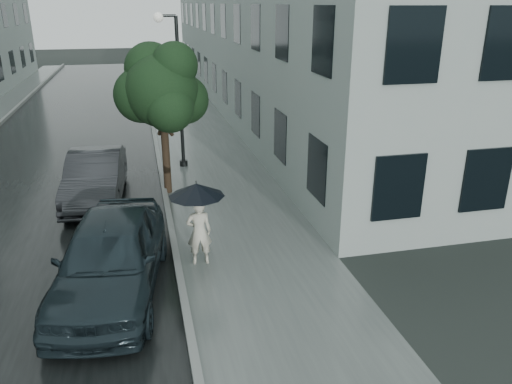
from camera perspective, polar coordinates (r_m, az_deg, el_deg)
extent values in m
plane|color=black|center=(9.71, 1.59, -12.95)|extent=(120.00, 120.00, 0.00)
cube|color=slate|center=(20.65, -6.27, 5.56)|extent=(3.50, 60.00, 0.01)
cube|color=slate|center=(20.50, -11.36, 5.37)|extent=(0.15, 60.00, 0.15)
cube|color=black|center=(20.73, -21.06, 4.33)|extent=(6.85, 60.00, 0.00)
cube|color=gray|center=(28.34, 2.45, 19.00)|extent=(7.00, 36.00, 9.00)
cube|color=black|center=(27.62, -4.92, 18.90)|extent=(0.08, 32.40, 7.20)
cube|color=black|center=(38.70, -26.70, 16.68)|extent=(0.08, 16.20, 6.40)
imported|color=beige|center=(10.88, -6.52, -4.54)|extent=(0.55, 0.37, 1.50)
cylinder|color=black|center=(10.63, -6.73, -1.96)|extent=(0.02, 0.02, 0.60)
cone|color=black|center=(10.47, -6.83, 0.25)|extent=(1.28, 1.28, 0.28)
cylinder|color=black|center=(10.41, -6.86, 1.08)|extent=(0.02, 0.02, 0.08)
cylinder|color=black|center=(10.76, -6.65, -3.57)|extent=(0.03, 0.03, 0.06)
cylinder|color=#332619|center=(15.05, -10.24, 4.04)|extent=(0.23, 0.23, 2.27)
sphere|color=#1A3819|center=(14.63, -10.73, 11.31)|extent=(2.08, 2.08, 2.08)
sphere|color=#1A3819|center=(14.96, -8.20, 10.41)|extent=(1.43, 1.43, 1.43)
sphere|color=#1A3819|center=(14.95, -12.93, 10.74)|extent=(1.60, 1.60, 1.60)
sphere|color=#1A3819|center=(14.15, -9.85, 9.38)|extent=(1.35, 1.35, 1.35)
sphere|color=#1A3819|center=(15.01, -11.91, 13.63)|extent=(1.52, 1.52, 1.52)
sphere|color=#1A3819|center=(14.40, -9.27, 14.13)|extent=(1.29, 1.29, 1.29)
cylinder|color=black|center=(17.24, -8.68, 10.94)|extent=(0.12, 0.12, 5.01)
cylinder|color=black|center=(17.80, -8.26, 3.29)|extent=(0.28, 0.28, 0.20)
cylinder|color=black|center=(16.97, -10.05, 19.23)|extent=(0.50, 0.09, 0.08)
sphere|color=silver|center=(16.95, -11.10, 18.99)|extent=(0.32, 0.32, 0.32)
imported|color=#19252B|center=(10.14, -16.28, -7.08)|extent=(2.52, 4.85, 1.58)
imported|color=#24262A|center=(15.11, -17.87, 1.69)|extent=(1.70, 4.30, 1.39)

